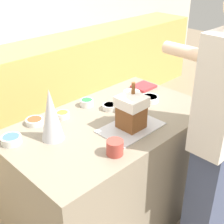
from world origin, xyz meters
name	(u,v)px	position (x,y,z in m)	size (l,w,h in m)	color
ground_plane	(111,216)	(0.00, 0.00, 0.00)	(12.00, 12.00, 0.00)	gray
back_cabinet_block	(1,99)	(0.00, 1.67, 0.48)	(6.00, 0.60, 0.95)	tan
kitchen_island	(111,173)	(0.00, 0.00, 0.44)	(1.42, 0.82, 0.88)	gray
baking_tray	(131,127)	(0.02, -0.16, 0.89)	(0.40, 0.26, 0.01)	silver
gingerbread_house	(131,111)	(0.02, -0.16, 1.00)	(0.16, 0.16, 0.29)	brown
decorative_tree	(51,115)	(-0.40, 0.09, 1.05)	(0.14, 0.14, 0.33)	silver
candy_bowl_front_corner	(110,107)	(0.11, 0.12, 0.90)	(0.10, 0.10, 0.04)	white
candy_bowl_far_left	(150,98)	(0.42, 0.01, 0.90)	(0.14, 0.14, 0.04)	white
candy_bowl_near_tray_left	(87,102)	(0.03, 0.28, 0.91)	(0.10, 0.10, 0.05)	white
candy_bowl_near_tray_right	(35,121)	(-0.38, 0.32, 0.90)	(0.12, 0.12, 0.04)	white
candy_bowl_behind_tray	(132,94)	(0.38, 0.16, 0.91)	(0.13, 0.13, 0.04)	white
candy_bowl_center_rear	(63,115)	(-0.20, 0.26, 0.91)	(0.09, 0.09, 0.04)	white
candy_bowl_far_right	(11,139)	(-0.61, 0.22, 0.91)	(0.12, 0.12, 0.05)	white
cookbook	(144,87)	(0.58, 0.20, 0.89)	(0.17, 0.15, 0.02)	#B23338
mug	(115,148)	(-0.25, -0.29, 0.93)	(0.10, 0.10, 0.09)	#B24238
person	(222,133)	(0.32, -0.63, 0.92)	(0.47, 0.58, 1.78)	#424C6B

